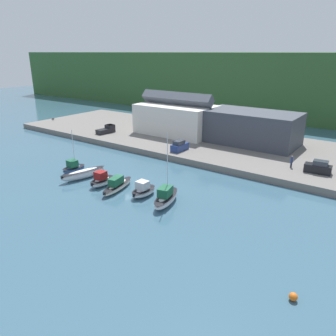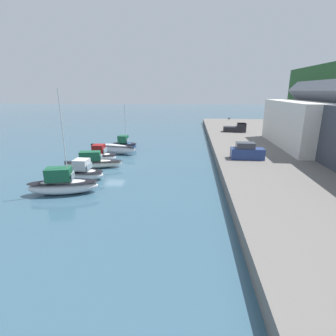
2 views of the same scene
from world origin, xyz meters
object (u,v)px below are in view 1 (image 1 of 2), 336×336
(person_on_quay, at_px, (292,161))
(moored_boat_4, at_px, (143,190))
(moored_boat_3, at_px, (117,185))
(moored_boat_5, at_px, (166,198))
(dog_on_quay, at_px, (53,119))
(mooring_buoy_0, at_px, (293,297))
(moored_boat_1, at_px, (84,174))
(parked_car_1, at_px, (318,168))
(moored_boat_2, at_px, (102,180))
(moored_boat_0, at_px, (74,168))
(pickup_truck_0, at_px, (107,130))
(parked_car_0, at_px, (180,146))

(person_on_quay, bearing_deg, moored_boat_4, -123.94)
(moored_boat_3, distance_m, moored_boat_4, 4.73)
(moored_boat_3, xyz_separation_m, moored_boat_4, (4.68, 0.70, 0.07))
(moored_boat_5, height_order, dog_on_quay, moored_boat_5)
(mooring_buoy_0, bearing_deg, moored_boat_1, 166.77)
(moored_boat_1, distance_m, parked_car_1, 39.30)
(moored_boat_3, xyz_separation_m, parked_car_1, (24.07, 22.79, 1.35))
(moored_boat_2, bearing_deg, moored_boat_0, 170.02)
(moored_boat_4, distance_m, pickup_truck_0, 37.00)
(moored_boat_3, relative_size, moored_boat_5, 0.77)
(moored_boat_3, bearing_deg, pickup_truck_0, 126.84)
(parked_car_1, bearing_deg, parked_car_0, 90.99)
(moored_boat_4, relative_size, pickup_truck_0, 0.93)
(parked_car_0, xyz_separation_m, dog_on_quay, (-47.35, 3.90, -0.46))
(parked_car_0, relative_size, parked_car_1, 0.97)
(moored_boat_1, bearing_deg, moored_boat_5, 13.76)
(moored_boat_1, bearing_deg, pickup_truck_0, 140.90)
(pickup_truck_0, bearing_deg, parked_car_1, 5.94)
(moored_boat_3, distance_m, mooring_buoy_0, 30.39)
(moored_boat_1, distance_m, pickup_truck_0, 28.09)
(moored_boat_1, relative_size, dog_on_quay, 10.60)
(moored_boat_2, xyz_separation_m, mooring_buoy_0, (32.46, -8.40, -0.50))
(parked_car_0, distance_m, pickup_truck_0, 23.45)
(moored_boat_1, distance_m, person_on_quay, 35.86)
(parked_car_0, xyz_separation_m, mooring_buoy_0, (31.07, -28.63, -1.76))
(parked_car_0, bearing_deg, moored_boat_1, -106.34)
(moored_boat_3, bearing_deg, parked_car_0, 83.91)
(pickup_truck_0, bearing_deg, moored_boat_3, -36.11)
(moored_boat_2, distance_m, moored_boat_5, 12.38)
(moored_boat_1, height_order, mooring_buoy_0, moored_boat_1)
(mooring_buoy_0, bearing_deg, moored_boat_5, 156.09)
(parked_car_1, bearing_deg, dog_on_quay, 84.14)
(moored_boat_4, xyz_separation_m, dog_on_quay, (-53.93, 23.30, 0.82))
(parked_car_0, relative_size, pickup_truck_0, 0.86)
(person_on_quay, distance_m, dog_on_quay, 68.90)
(dog_on_quay, xyz_separation_m, mooring_buoy_0, (78.42, -32.52, -1.30))
(pickup_truck_0, relative_size, mooring_buoy_0, 6.52)
(moored_boat_3, bearing_deg, moored_boat_1, 166.83)
(moored_boat_5, xyz_separation_m, pickup_truck_0, (-34.30, 22.06, 1.04))
(parked_car_0, relative_size, person_on_quay, 1.98)
(dog_on_quay, height_order, mooring_buoy_0, dog_on_quay)
(moored_boat_0, xyz_separation_m, moored_boat_2, (8.57, -1.32, 0.04))
(moored_boat_0, xyz_separation_m, parked_car_1, (35.94, 21.59, 1.29))
(moored_boat_3, bearing_deg, moored_boat_4, -2.94)
(moored_boat_1, bearing_deg, moored_boat_0, 178.94)
(pickup_truck_0, bearing_deg, moored_boat_1, -46.79)
(parked_car_0, height_order, mooring_buoy_0, parked_car_0)
(moored_boat_0, xyz_separation_m, person_on_quay, (31.51, 21.73, 1.48))
(moored_boat_1, bearing_deg, person_on_quay, 52.55)
(moored_boat_5, bearing_deg, moored_boat_3, 168.74)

